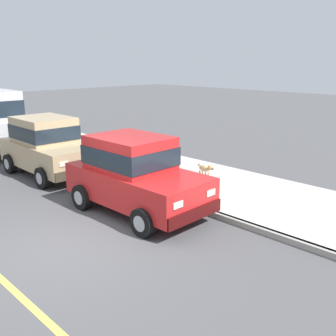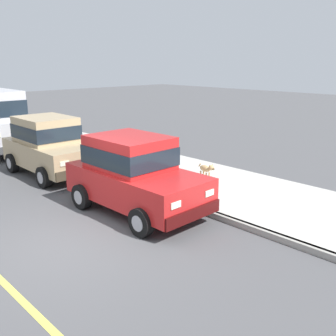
{
  "view_description": "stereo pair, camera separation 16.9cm",
  "coord_description": "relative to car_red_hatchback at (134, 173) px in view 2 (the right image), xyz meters",
  "views": [
    {
      "loc": [
        -3.8,
        -6.62,
        3.64
      ],
      "look_at": [
        3.37,
        0.59,
        0.85
      ],
      "focal_mm": 41.94,
      "sensor_mm": 36.0,
      "label": 1
    },
    {
      "loc": [
        -3.67,
        -6.73,
        3.64
      ],
      "look_at": [
        3.37,
        0.59,
        0.85
      ],
      "focal_mm": 41.94,
      "sensor_mm": 36.0,
      "label": 2
    }
  ],
  "objects": [
    {
      "name": "ground_plane",
      "position": [
        -2.12,
        -0.5,
        -0.98
      ],
      "size": [
        80.0,
        80.0,
        0.0
      ],
      "primitive_type": "plane",
      "color": "#4C4C4F"
    },
    {
      "name": "dog_tan",
      "position": [
        3.12,
        0.33,
        -0.55
      ],
      "size": [
        0.27,
        0.75,
        0.49
      ],
      "color": "tan",
      "rests_on": "sidewalk"
    },
    {
      "name": "sidewalk",
      "position": [
        2.88,
        -0.5,
        -0.91
      ],
      "size": [
        3.6,
        64.0,
        0.14
      ],
      "primitive_type": "cube",
      "color": "#B7B5AD",
      "rests_on": "ground"
    },
    {
      "name": "curb",
      "position": [
        1.08,
        -0.5,
        -0.91
      ],
      "size": [
        0.16,
        64.0,
        0.14
      ],
      "primitive_type": "cube",
      "color": "gray",
      "rests_on": "ground"
    },
    {
      "name": "car_red_hatchback",
      "position": [
        0.0,
        0.0,
        0.0
      ],
      "size": [
        1.99,
        3.82,
        1.88
      ],
      "color": "red",
      "rests_on": "ground"
    },
    {
      "name": "fire_hydrant",
      "position": [
        1.53,
        3.83,
        -0.5
      ],
      "size": [
        0.34,
        0.24,
        0.72
      ],
      "color": "red",
      "rests_on": "sidewalk"
    },
    {
      "name": "car_tan_hatchback",
      "position": [
        0.11,
        4.53,
        0.0
      ],
      "size": [
        1.99,
        3.82,
        1.88
      ],
      "color": "tan",
      "rests_on": "ground"
    }
  ]
}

